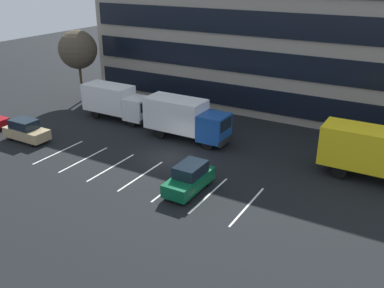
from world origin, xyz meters
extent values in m
plane|color=black|center=(0.00, 0.00, 0.00)|extent=(120.00, 120.00, 0.00)
cube|color=gray|center=(0.00, 18.00, 7.20)|extent=(35.62, 11.38, 14.40)
cube|color=black|center=(0.00, 12.25, 1.98)|extent=(34.19, 0.16, 2.30)
cube|color=black|center=(0.00, 12.25, 5.58)|extent=(34.19, 0.16, 2.30)
cube|color=black|center=(0.00, 12.25, 9.18)|extent=(34.19, 0.16, 2.30)
cube|color=silver|center=(-8.40, -3.72, 0.00)|extent=(0.14, 5.40, 0.01)
cube|color=silver|center=(-5.60, -3.72, 0.00)|extent=(0.14, 5.40, 0.01)
cube|color=silver|center=(-2.80, -3.72, 0.00)|extent=(0.14, 5.40, 0.01)
cube|color=silver|center=(0.00, -3.72, 0.00)|extent=(0.14, 5.40, 0.01)
cube|color=silver|center=(2.80, -3.72, 0.00)|extent=(0.14, 5.40, 0.01)
cube|color=silver|center=(5.60, -3.72, 0.00)|extent=(0.14, 5.40, 0.01)
cube|color=silver|center=(8.40, -3.72, 0.00)|extent=(0.14, 5.40, 0.01)
cube|color=#194799|center=(1.90, 4.00, 1.63)|extent=(2.24, 2.44, 2.24)
cube|color=black|center=(2.99, 4.00, 2.07)|extent=(0.06, 2.05, 0.98)
cube|color=white|center=(-1.87, 4.00, 2.19)|extent=(5.29, 2.54, 2.74)
cube|color=black|center=(3.07, 4.00, 0.66)|extent=(0.20, 2.44, 0.41)
cylinder|color=black|center=(1.90, 5.05, 0.51)|extent=(1.02, 0.30, 1.02)
cylinder|color=black|center=(1.90, 2.96, 0.51)|extent=(1.02, 0.30, 1.02)
cylinder|color=black|center=(-2.92, 5.05, 0.51)|extent=(1.02, 0.30, 1.02)
cylinder|color=black|center=(-2.92, 2.96, 0.51)|extent=(1.02, 0.30, 1.02)
cube|color=white|center=(-6.88, 5.10, 1.54)|extent=(2.11, 2.31, 2.11)
cube|color=black|center=(-5.84, 5.10, 1.96)|extent=(0.06, 1.94, 0.93)
cube|color=white|center=(-10.43, 5.10, 2.07)|extent=(4.99, 2.40, 2.59)
cube|color=black|center=(-5.78, 5.10, 0.62)|extent=(0.19, 2.31, 0.38)
cylinder|color=black|center=(-6.88, 6.08, 0.48)|extent=(0.96, 0.29, 0.96)
cylinder|color=black|center=(-6.88, 4.11, 0.48)|extent=(0.96, 0.29, 0.96)
cylinder|color=black|center=(-11.43, 6.08, 0.48)|extent=(0.96, 0.29, 0.96)
cylinder|color=black|center=(-11.43, 4.11, 0.48)|extent=(0.96, 0.29, 0.96)
cube|color=yellow|center=(13.59, 4.26, 2.27)|extent=(5.50, 2.64, 2.85)
cylinder|color=black|center=(12.49, 5.35, 0.53)|extent=(1.06, 0.32, 1.06)
cylinder|color=black|center=(12.49, 3.17, 0.53)|extent=(1.06, 0.32, 1.06)
cube|color=#0C5933|center=(4.15, -3.87, 0.70)|extent=(1.80, 4.24, 0.88)
cube|color=black|center=(4.15, -3.66, 1.53)|extent=(1.58, 2.33, 0.78)
cylinder|color=black|center=(4.94, -5.23, 0.31)|extent=(0.20, 0.63, 0.63)
cylinder|color=black|center=(3.36, -5.23, 0.31)|extent=(0.20, 0.63, 0.63)
cylinder|color=black|center=(4.94, -2.51, 0.31)|extent=(0.20, 0.63, 0.63)
cylinder|color=black|center=(3.36, -2.51, 0.31)|extent=(0.20, 0.63, 0.63)
cylinder|color=black|center=(-16.77, -2.60, 0.30)|extent=(0.22, 0.60, 0.60)
cube|color=tan|center=(-12.67, -3.27, 0.68)|extent=(4.17, 1.77, 0.86)
cube|color=black|center=(-12.88, -3.27, 1.50)|extent=(2.29, 1.56, 0.77)
cylinder|color=black|center=(-11.34, -2.49, 0.31)|extent=(0.62, 0.20, 0.62)
cylinder|color=black|center=(-11.34, -4.04, 0.31)|extent=(0.62, 0.20, 0.62)
cylinder|color=black|center=(-14.01, -2.49, 0.31)|extent=(0.62, 0.20, 0.62)
cylinder|color=black|center=(-14.01, -4.04, 0.31)|extent=(0.62, 0.20, 0.62)
cylinder|color=#473323|center=(-17.00, 8.09, 2.05)|extent=(0.28, 0.28, 4.10)
sphere|color=#4C4233|center=(-17.00, 8.09, 5.74)|extent=(4.18, 4.18, 4.18)
camera|label=1|loc=(17.15, -25.70, 14.16)|focal=39.71mm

